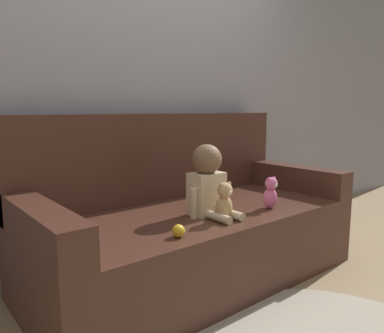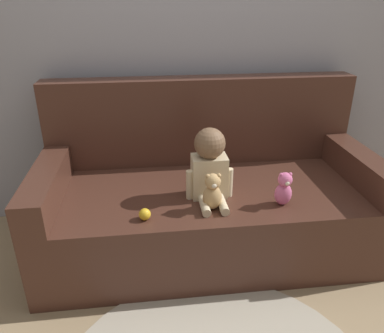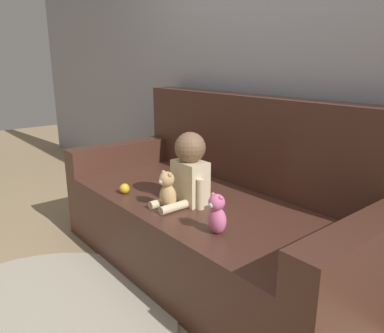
{
  "view_description": "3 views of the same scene",
  "coord_description": "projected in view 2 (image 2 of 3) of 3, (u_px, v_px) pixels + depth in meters",
  "views": [
    {
      "loc": [
        -1.46,
        -1.74,
        1.07
      ],
      "look_at": [
        -0.03,
        -0.0,
        0.73
      ],
      "focal_mm": 35.0,
      "sensor_mm": 36.0,
      "label": 1
    },
    {
      "loc": [
        -0.37,
        -2.05,
        1.54
      ],
      "look_at": [
        -0.12,
        -0.12,
        0.64
      ],
      "focal_mm": 35.0,
      "sensor_mm": 36.0,
      "label": 2
    },
    {
      "loc": [
        1.56,
        -1.43,
        1.26
      ],
      "look_at": [
        -0.03,
        -0.11,
        0.67
      ],
      "focal_mm": 35.0,
      "sensor_mm": 36.0,
      "label": 3
    }
  ],
  "objects": [
    {
      "name": "ground_plane",
      "position": [
        208.0,
        244.0,
        2.53
      ],
      "size": [
        12.0,
        12.0,
        0.0
      ],
      "primitive_type": "plane",
      "color": "#9E8460"
    },
    {
      "name": "wall_back",
      "position": [
        198.0,
        34.0,
        2.5
      ],
      "size": [
        8.0,
        0.05,
        2.6
      ],
      "color": "#93939E",
      "rests_on": "ground_plane"
    },
    {
      "name": "couch",
      "position": [
        207.0,
        195.0,
        2.45
      ],
      "size": [
        2.07,
        0.96,
        1.05
      ],
      "color": "#47281E",
      "rests_on": "ground_plane"
    },
    {
      "name": "person_baby",
      "position": [
        210.0,
        165.0,
        2.12
      ],
      "size": [
        0.27,
        0.33,
        0.42
      ],
      "color": "beige",
      "rests_on": "couch"
    },
    {
      "name": "teddy_bear_brown",
      "position": [
        212.0,
        192.0,
        2.03
      ],
      "size": [
        0.11,
        0.1,
        0.22
      ],
      "color": "tan",
      "rests_on": "couch"
    },
    {
      "name": "plush_toy_side",
      "position": [
        284.0,
        189.0,
        2.08
      ],
      "size": [
        0.1,
        0.09,
        0.2
      ],
      "color": "#DB6699",
      "rests_on": "couch"
    },
    {
      "name": "toy_ball",
      "position": [
        145.0,
        214.0,
        1.96
      ],
      "size": [
        0.06,
        0.06,
        0.06
      ],
      "color": "gold",
      "rests_on": "couch"
    }
  ]
}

